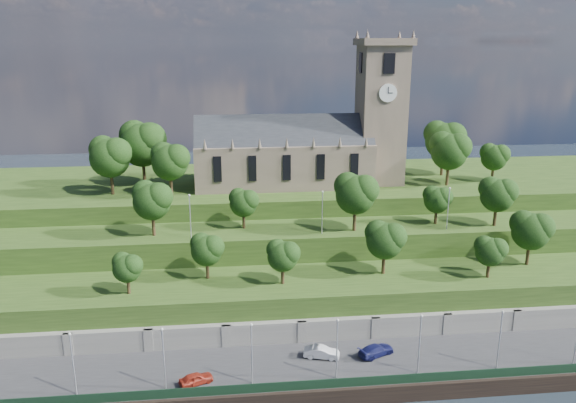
{
  "coord_description": "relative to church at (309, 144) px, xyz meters",
  "views": [
    {
      "loc": [
        -13.92,
        -55.09,
        40.66
      ],
      "look_at": [
        -4.84,
        30.0,
        16.2
      ],
      "focal_mm": 35.0,
      "sensor_mm": 36.0,
      "label": 1
    }
  ],
  "objects": [
    {
      "name": "car_left",
      "position": [
        -19.33,
        -42.87,
        -19.84
      ],
      "size": [
        4.31,
        2.99,
        1.36
      ],
      "primitive_type": "imported",
      "rotation": [
        0.0,
        0.0,
        1.96
      ],
      "color": "#A32B1B",
      "rests_on": "promenade"
    },
    {
      "name": "lamp_posts_upper",
      "position": [
        -0.79,
        -19.98,
        -6.47
      ],
      "size": [
        40.36,
        0.36,
        6.92
      ],
      "color": "#B2B2B7",
      "rests_on": "embankment_upper"
    },
    {
      "name": "quay_wall",
      "position": [
        -0.79,
        -46.03,
        -21.42
      ],
      "size": [
        160.0,
        0.5,
        2.2
      ],
      "primitive_type": "cube",
      "color": "black",
      "rests_on": "ground"
    },
    {
      "name": "church",
      "position": [
        0.0,
        0.0,
        0.0
      ],
      "size": [
        38.6,
        12.35,
        27.6
      ],
      "color": "#6C5B4B",
      "rests_on": "hilltop"
    },
    {
      "name": "trees_lower",
      "position": [
        6.52,
        -27.42,
        -9.56
      ],
      "size": [
        63.77,
        8.87,
        8.39
      ],
      "color": "#322313",
      "rests_on": "embankment_lower"
    },
    {
      "name": "car_middle",
      "position": [
        -3.79,
        -38.83,
        -19.78
      ],
      "size": [
        4.77,
        2.67,
        1.49
      ],
      "primitive_type": "imported",
      "rotation": [
        0.0,
        0.0,
        1.31
      ],
      "color": "#B4B4B9",
      "rests_on": "promenade"
    },
    {
      "name": "trees_upper",
      "position": [
        0.94,
        -18.19,
        -4.94
      ],
      "size": [
        60.23,
        8.28,
        9.26
      ],
      "color": "#322313",
      "rests_on": "embankment_upper"
    },
    {
      "name": "lamp_posts_promenade",
      "position": [
        -2.79,
        -43.48,
        -16.0
      ],
      "size": [
        60.36,
        0.36,
        7.82
      ],
      "color": "#B2B2B7",
      "rests_on": "promenade"
    },
    {
      "name": "embankment_lower",
      "position": [
        -0.79,
        -27.98,
        -18.52
      ],
      "size": [
        160.0,
        12.0,
        8.0
      ],
      "primitive_type": "cube",
      "color": "#2A4517",
      "rests_on": "ground"
    },
    {
      "name": "fence",
      "position": [
        -0.79,
        -45.38,
        -19.92
      ],
      "size": [
        160.0,
        0.1,
        1.2
      ],
      "primitive_type": "cube",
      "color": "#17341F",
      "rests_on": "promenade"
    },
    {
      "name": "retaining_wall",
      "position": [
        -0.79,
        -34.01,
        -20.02
      ],
      "size": [
        160.0,
        2.1,
        5.0
      ],
      "color": "slate",
      "rests_on": "ground"
    },
    {
      "name": "promenade",
      "position": [
        -0.79,
        -39.98,
        -21.52
      ],
      "size": [
        160.0,
        12.0,
        2.0
      ],
      "primitive_type": "cube",
      "color": "#2D2D30",
      "rests_on": "ground"
    },
    {
      "name": "car_right",
      "position": [
        3.25,
        -38.98,
        -19.81
      ],
      "size": [
        5.31,
        3.88,
        1.43
      ],
      "primitive_type": "imported",
      "rotation": [
        0.0,
        0.0,
        2.0
      ],
      "color": "#16194F",
      "rests_on": "promenade"
    },
    {
      "name": "trees_hilltop",
      "position": [
        -5.79,
        -0.83,
        -0.4
      ],
      "size": [
        76.42,
        16.72,
        11.95
      ],
      "color": "#322313",
      "rests_on": "hilltop"
    },
    {
      "name": "embankment_upper",
      "position": [
        -0.79,
        -16.98,
        -16.52
      ],
      "size": [
        160.0,
        10.0,
        12.0
      ],
      "primitive_type": "cube",
      "color": "#2A4517",
      "rests_on": "ground"
    },
    {
      "name": "hilltop",
      "position": [
        -0.79,
        4.02,
        -15.02
      ],
      "size": [
        160.0,
        32.0,
        15.0
      ],
      "primitive_type": "cube",
      "color": "#2A4517",
      "rests_on": "ground"
    }
  ]
}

